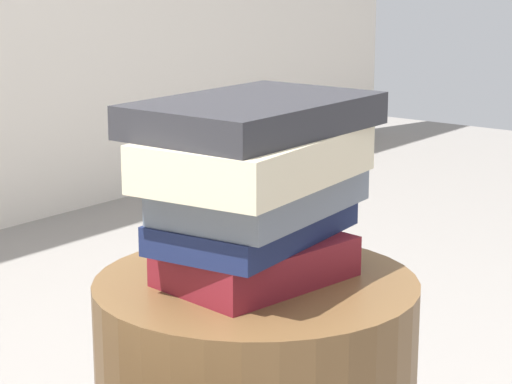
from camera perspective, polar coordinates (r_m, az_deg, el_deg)
The scene contains 5 objects.
book_maroon at distance 1.23m, azimuth -0.11°, elevation -3.98°, with size 0.22×0.15×0.05m, color maroon.
book_navy at distance 1.23m, azimuth -0.08°, elevation -1.91°, with size 0.27×0.15×0.04m, color #19234C.
book_slate at distance 1.22m, azimuth 0.38°, elevation -0.15°, with size 0.27×0.16×0.04m, color slate.
book_cream at distance 1.18m, azimuth -0.04°, elevation 1.98°, with size 0.28×0.18×0.06m, color beige.
book_charcoal at distance 1.20m, azimuth -0.08°, elevation 4.44°, with size 0.30×0.20×0.04m, color #28282D.
Camera 1 is at (-0.92, -0.72, 0.91)m, focal length 69.75 mm.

